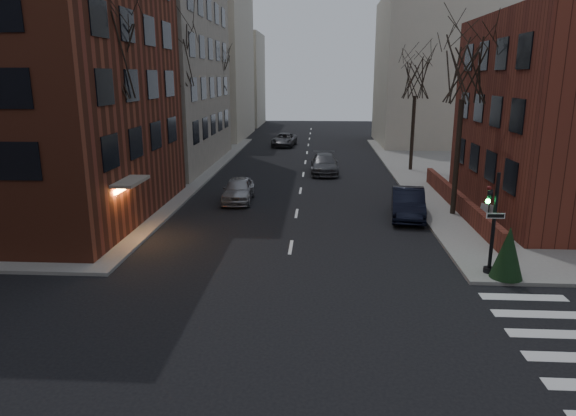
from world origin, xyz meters
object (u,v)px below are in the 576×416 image
object	(u,v)px
streetlamp_far	(227,110)
car_lane_silver	(238,190)
streetlamp_near	(171,131)
parked_sedan	(408,203)
tree_left_c	(216,72)
tree_right_b	(416,77)
evergreen_shrub	(508,252)
tree_left_b	(175,57)
traffic_signal	(491,230)
car_lane_gray	(324,164)
tree_right_a	(464,69)
tree_left_a	(106,58)
sandwich_board	(487,213)
car_lane_far	(284,140)

from	to	relation	value
streetlamp_far	car_lane_silver	bearing A→B (deg)	-78.28
streetlamp_near	parked_sedan	world-z (taller)	streetlamp_near
tree_left_c	parked_sedan	distance (m)	27.98
streetlamp_near	car_lane_silver	size ratio (longest dim) A/B	1.42
tree_right_b	evergreen_shrub	bearing A→B (deg)	-90.79
car_lane_silver	evergreen_shrub	size ratio (longest dim) A/B	2.17
tree_left_b	streetlamp_far	distance (m)	16.68
traffic_signal	tree_left_b	bearing A→B (deg)	134.54
tree_right_b	car_lane_gray	world-z (taller)	tree_right_b
tree_right_a	tree_left_a	bearing A→B (deg)	-167.20
tree_right_b	streetlamp_near	distance (m)	20.01
tree_left_a	streetlamp_near	distance (m)	9.07
tree_right_b	parked_sedan	size ratio (longest dim) A/B	1.86
streetlamp_near	sandwich_board	world-z (taller)	streetlamp_near
traffic_signal	car_lane_far	xyz separation A→B (m)	(-10.62, 37.83, -1.19)
traffic_signal	tree_left_a	world-z (taller)	tree_left_a
tree_right_a	evergreen_shrub	world-z (taller)	tree_right_a
traffic_signal	tree_left_c	xyz separation A→B (m)	(-16.74, 31.01, 6.12)
tree_left_a	car_lane_gray	xyz separation A→B (m)	(10.48, 16.59, -7.70)
tree_right_b	car_lane_silver	world-z (taller)	tree_right_b
tree_left_b	sandwich_board	bearing A→B (deg)	-27.41
tree_right_a	traffic_signal	bearing A→B (deg)	-95.47
tree_left_c	parked_sedan	size ratio (longest dim) A/B	1.97
traffic_signal	car_lane_gray	size ratio (longest dim) A/B	0.75
tree_left_b	streetlamp_near	distance (m)	6.18
car_lane_gray	tree_left_b	bearing A→B (deg)	-157.06
tree_right_a	streetlamp_far	distance (m)	29.65
car_lane_silver	car_lane_far	world-z (taller)	car_lane_silver
streetlamp_near	car_lane_silver	xyz separation A→B (m)	(4.42, -1.32, -3.48)
tree_left_b	tree_right_a	bearing A→B (deg)	-24.44
streetlamp_near	sandwich_board	xyz separation A→B (m)	(18.31, -5.80, -3.58)
traffic_signal	sandwich_board	world-z (taller)	traffic_signal
tree_left_c	streetlamp_near	xyz separation A→B (m)	(0.60, -18.00, -3.79)
tree_right_a	tree_right_b	bearing A→B (deg)	90.00
traffic_signal	car_lane_far	distance (m)	39.31
tree_right_b	tree_left_c	bearing A→B (deg)	155.56
car_lane_silver	car_lane_far	xyz separation A→B (m)	(1.09, 26.15, -0.04)
tree_left_a	tree_right_b	distance (m)	25.19
tree_left_b	streetlamp_near	size ratio (longest dim) A/B	1.72
car_lane_gray	car_lane_far	size ratio (longest dim) A/B	1.03
sandwich_board	tree_left_c	bearing A→B (deg)	106.43
traffic_signal	sandwich_board	bearing A→B (deg)	73.22
tree_right_b	streetlamp_far	world-z (taller)	tree_right_b
tree_right_a	streetlamp_near	world-z (taller)	tree_right_a
parked_sedan	sandwich_board	bearing A→B (deg)	-11.72
streetlamp_near	evergreen_shrub	xyz separation A→B (m)	(16.68, -13.50, -3.07)
tree_right_b	streetlamp_far	size ratio (longest dim) A/B	1.46
tree_left_b	streetlamp_far	bearing A→B (deg)	87.85
tree_right_a	streetlamp_far	bearing A→B (deg)	125.31
car_lane_far	tree_left_b	bearing A→B (deg)	-101.91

